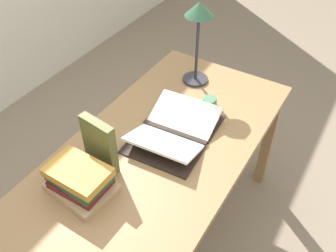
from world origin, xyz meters
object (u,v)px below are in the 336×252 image
open_book (174,131)px  book_stack_tall (80,180)px  book_standing_upright (100,144)px  reading_lamp (199,24)px  coffee_mug (210,105)px

open_book → book_stack_tall: bearing=158.7°
book_standing_upright → reading_lamp: 0.83m
open_book → book_stack_tall: size_ratio=1.68×
open_book → coffee_mug: same height
open_book → book_stack_tall: (-0.50, 0.16, 0.04)m
reading_lamp → book_standing_upright: bearing=176.7°
coffee_mug → reading_lamp: bearing=43.2°
open_book → reading_lamp: (0.46, 0.13, 0.33)m
open_book → book_standing_upright: size_ratio=1.94×
open_book → book_standing_upright: book_standing_upright is taller
open_book → book_standing_upright: 0.39m
reading_lamp → coffee_mug: reading_lamp is taller
reading_lamp → coffee_mug: size_ratio=5.48×
book_stack_tall → coffee_mug: bearing=-16.6°
book_stack_tall → book_standing_upright: (0.16, 0.02, 0.06)m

